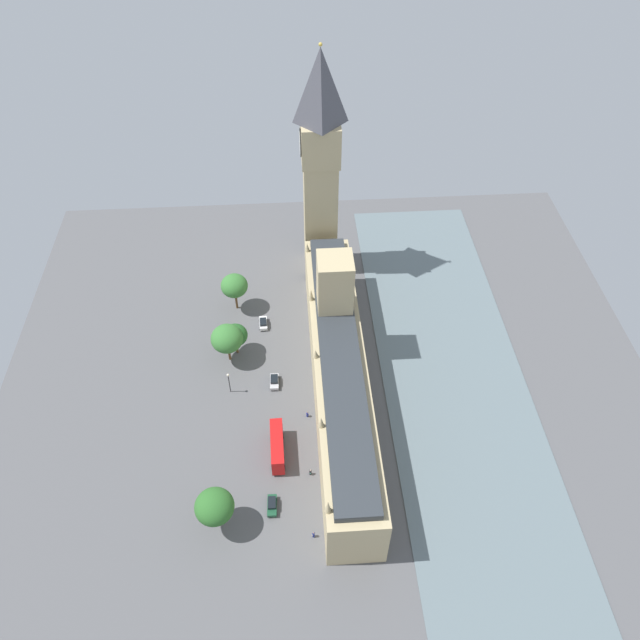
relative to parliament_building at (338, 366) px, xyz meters
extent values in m
plane|color=#565659|center=(1.99, 1.56, -7.93)|extent=(144.42, 144.42, 0.00)
cube|color=slate|center=(-26.03, 1.56, -7.80)|extent=(31.61, 129.98, 0.25)
cube|color=tan|center=(-0.01, 1.56, -1.37)|extent=(10.58, 74.42, 13.12)
cube|color=tan|center=(-0.01, -11.83, 5.69)|extent=(7.40, 7.40, 27.23)
cube|color=#2D3338|center=(-0.01, 1.56, 5.99)|extent=(8.04, 71.45, 1.60)
cone|color=tan|center=(4.88, -31.93, 6.34)|extent=(1.20, 1.20, 2.30)
cone|color=tan|center=(4.88, -15.18, 6.63)|extent=(1.20, 1.20, 2.88)
cone|color=tan|center=(4.88, 1.56, 6.20)|extent=(1.20, 1.20, 2.03)
cone|color=tan|center=(4.88, 18.31, 6.48)|extent=(1.20, 1.20, 2.57)
cone|color=tan|center=(4.88, 35.05, 6.75)|extent=(1.20, 1.20, 3.11)
cube|color=tan|center=(1.04, -42.17, 7.70)|extent=(7.99, 7.99, 31.24)
cube|color=tan|center=(1.04, -42.17, 28.23)|extent=(8.79, 8.79, 9.83)
cylinder|color=silver|center=(5.58, -42.17, 28.23)|extent=(0.25, 6.07, 6.07)
torus|color=black|center=(5.58, -42.17, 28.23)|extent=(0.24, 6.31, 6.31)
cylinder|color=silver|center=(1.04, -46.72, 28.23)|extent=(6.07, 0.25, 6.07)
torus|color=black|center=(1.04, -46.72, 28.23)|extent=(6.31, 0.24, 6.31)
pyramid|color=#4C4C54|center=(1.04, -42.17, 41.29)|extent=(8.79, 8.79, 16.29)
sphere|color=gold|center=(1.04, -42.17, 49.84)|extent=(0.80, 0.80, 0.80)
cube|color=silver|center=(16.27, -20.40, -7.21)|extent=(1.99, 4.28, 0.75)
cube|color=black|center=(16.26, -20.19, -6.51)|extent=(1.63, 2.42, 0.65)
cylinder|color=black|center=(17.15, -21.71, -7.59)|extent=(0.27, 0.69, 0.68)
cylinder|color=black|center=(15.48, -21.78, -7.59)|extent=(0.27, 0.69, 0.68)
cylinder|color=black|center=(17.06, -19.02, -7.59)|extent=(0.27, 0.69, 0.68)
cylinder|color=black|center=(15.38, -19.08, -7.59)|extent=(0.27, 0.69, 0.68)
cube|color=#B7B7BC|center=(13.85, -2.34, -7.21)|extent=(1.96, 4.24, 0.75)
cube|color=black|center=(13.84, -2.55, -6.51)|extent=(1.62, 2.39, 0.65)
cylinder|color=black|center=(13.01, -0.98, -7.59)|extent=(0.26, 0.68, 0.68)
cylinder|color=black|center=(14.73, -1.01, -7.59)|extent=(0.26, 0.68, 0.68)
cylinder|color=black|center=(12.96, -3.67, -7.59)|extent=(0.26, 0.68, 0.68)
cylinder|color=black|center=(14.68, -3.71, -7.59)|extent=(0.26, 0.68, 0.68)
cube|color=red|center=(13.43, 15.45, -5.28)|extent=(2.71, 10.55, 4.20)
cube|color=black|center=(13.43, 15.45, -5.19)|extent=(2.76, 10.15, 0.70)
cylinder|color=black|center=(12.20, 19.11, -7.38)|extent=(0.37, 1.11, 1.10)
cylinder|color=black|center=(14.50, 19.15, -7.38)|extent=(0.37, 1.11, 1.10)
cylinder|color=black|center=(12.35, 11.76, -7.38)|extent=(0.37, 1.11, 1.10)
cylinder|color=black|center=(14.65, 11.80, -7.38)|extent=(0.37, 1.11, 1.10)
cube|color=#19472D|center=(14.69, 27.11, -7.21)|extent=(1.86, 4.38, 0.75)
cube|color=black|center=(14.68, 26.90, -6.51)|extent=(1.53, 2.47, 0.65)
cylinder|color=black|center=(13.93, 28.52, -7.59)|extent=(0.27, 0.69, 0.68)
cylinder|color=black|center=(15.52, 28.48, -7.59)|extent=(0.27, 0.69, 0.68)
cylinder|color=black|center=(13.86, 25.75, -7.59)|extent=(0.27, 0.69, 0.68)
cylinder|color=black|center=(15.44, 25.71, -7.59)|extent=(0.27, 0.69, 0.68)
cylinder|color=black|center=(7.11, 20.55, -7.26)|extent=(0.47, 0.47, 1.33)
sphere|color=beige|center=(7.11, 20.55, -6.47)|extent=(0.26, 0.26, 0.26)
cube|color=#336B60|center=(7.13, 20.83, -7.19)|extent=(0.31, 0.12, 0.24)
cylinder|color=navy|center=(7.03, 6.83, -7.27)|extent=(0.61, 0.61, 1.31)
sphere|color=#8C6647|center=(7.03, 6.83, -6.49)|extent=(0.25, 0.25, 0.25)
cube|color=navy|center=(6.81, 7.00, -7.21)|extent=(0.27, 0.30, 0.23)
cylinder|color=navy|center=(7.25, 33.27, -7.24)|extent=(0.62, 0.62, 1.37)
sphere|color=#8C6647|center=(7.25, 33.27, -6.42)|extent=(0.26, 0.26, 0.26)
cube|color=gray|center=(7.51, 33.41, -7.17)|extent=(0.23, 0.33, 0.25)
cylinder|color=brown|center=(23.92, -10.24, -5.78)|extent=(0.56, 0.56, 4.29)
ellipsoid|color=#387533|center=(23.92, -10.24, -0.95)|extent=(7.18, 7.18, 6.10)
cylinder|color=brown|center=(22.77, -26.90, -5.42)|extent=(0.56, 0.56, 5.02)
ellipsoid|color=#387533|center=(22.77, -26.90, -0.47)|extent=(6.50, 6.50, 5.52)
cylinder|color=brown|center=(24.53, 29.92, -5.71)|extent=(0.56, 0.56, 4.43)
ellipsoid|color=#2D6628|center=(24.53, 29.92, -0.84)|extent=(7.09, 7.09, 6.03)
cylinder|color=brown|center=(22.31, -12.23, -6.09)|extent=(0.56, 0.56, 3.68)
ellipsoid|color=#235623|center=(22.31, -12.23, -2.11)|extent=(5.69, 5.69, 4.84)
cylinder|color=black|center=(23.49, -0.85, -5.19)|extent=(0.18, 0.18, 5.47)
sphere|color=#F2EAC6|center=(23.49, -0.85, -2.17)|extent=(0.56, 0.56, 0.56)
camera|label=1|loc=(9.29, 82.47, 100.18)|focal=34.55mm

